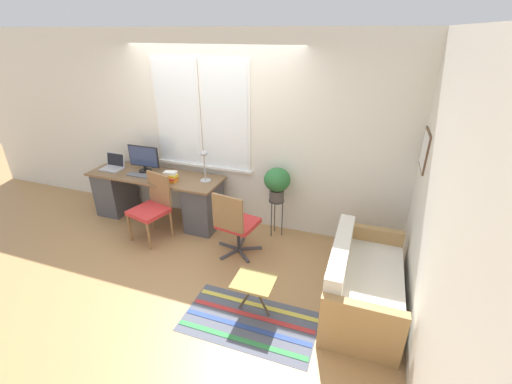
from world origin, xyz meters
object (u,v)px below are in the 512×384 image
at_px(desk_chair_wooden, 152,206).
at_px(office_chair_swivel, 235,223).
at_px(laptop, 113,166).
at_px(book_stack, 171,177).
at_px(desk_lamp, 204,162).
at_px(potted_plant, 277,182).
at_px(mouse, 154,178).
at_px(keyboard, 140,175).
at_px(folding_stool, 254,284).
at_px(plant_stand, 276,205).
at_px(couch_loveseat, 361,285).
at_px(monitor, 144,158).

height_order(desk_chair_wooden, office_chair_swivel, desk_chair_wooden).
bearing_deg(laptop, book_stack, -5.90).
bearing_deg(book_stack, desk_lamp, 20.15).
bearing_deg(potted_plant, mouse, -171.02).
bearing_deg(keyboard, folding_stool, -29.26).
bearing_deg(keyboard, plant_stand, 7.44).
bearing_deg(laptop, office_chair_swivel, -11.88).
height_order(office_chair_swivel, couch_loveseat, office_chair_swivel).
height_order(keyboard, mouse, mouse).
bearing_deg(monitor, book_stack, -19.48).
height_order(monitor, couch_loveseat, monitor).
relative_size(keyboard, book_stack, 1.79).
distance_m(keyboard, desk_chair_wooden, 0.61).
height_order(monitor, office_chair_swivel, monitor).
xyz_separation_m(desk_lamp, folding_stool, (1.24, -1.41, -0.65)).
relative_size(book_stack, desk_chair_wooden, 0.23).
bearing_deg(folding_stool, couch_loveseat, 24.98).
xyz_separation_m(monitor, keyboard, (0.04, -0.19, -0.20)).
distance_m(desk_lamp, folding_stool, 1.99).
bearing_deg(desk_chair_wooden, couch_loveseat, 5.76).
xyz_separation_m(book_stack, plant_stand, (1.48, 0.27, -0.32)).
xyz_separation_m(laptop, desk_chair_wooden, (0.98, -0.46, -0.30)).
xyz_separation_m(book_stack, couch_loveseat, (2.71, -0.77, -0.53)).
xyz_separation_m(book_stack, desk_chair_wooden, (-0.11, -0.34, -0.31)).
relative_size(desk_chair_wooden, folding_stool, 2.21).
bearing_deg(couch_loveseat, monitor, 73.51).
relative_size(couch_loveseat, folding_stool, 3.40).
height_order(keyboard, folding_stool, keyboard).
height_order(monitor, keyboard, monitor).
relative_size(office_chair_swivel, plant_stand, 1.64).
height_order(desk_chair_wooden, couch_loveseat, desk_chair_wooden).
bearing_deg(couch_loveseat, keyboard, 76.52).
bearing_deg(book_stack, monitor, 160.52).
xyz_separation_m(mouse, desk_chair_wooden, (0.17, -0.34, -0.26)).
height_order(monitor, mouse, monitor).
bearing_deg(office_chair_swivel, potted_plant, -110.61).
bearing_deg(desk_chair_wooden, monitor, 144.39).
bearing_deg(laptop, monitor, 9.68).
height_order(monitor, desk_chair_wooden, monitor).
bearing_deg(folding_stool, mouse, 148.01).
relative_size(mouse, potted_plant, 0.14).
relative_size(keyboard, couch_loveseat, 0.27).
bearing_deg(potted_plant, keyboard, -172.56).
bearing_deg(monitor, mouse, -35.65).
relative_size(monitor, plant_stand, 0.91).
xyz_separation_m(potted_plant, folding_stool, (0.22, -1.51, -0.46)).
xyz_separation_m(book_stack, folding_stool, (1.70, -1.24, -0.42)).
bearing_deg(potted_plant, book_stack, -169.57).
bearing_deg(potted_plant, laptop, -176.47).
relative_size(monitor, desk_chair_wooden, 0.55).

